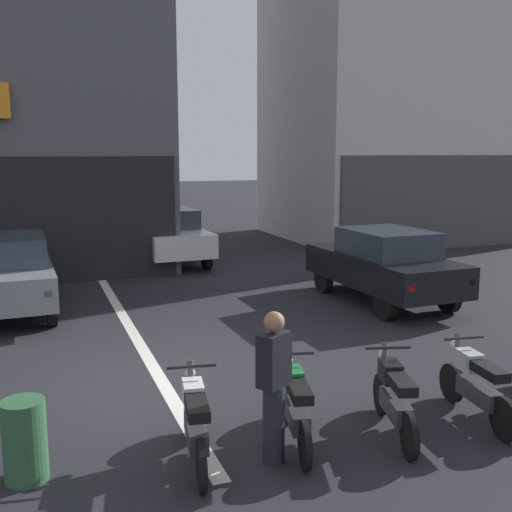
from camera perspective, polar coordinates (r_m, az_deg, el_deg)
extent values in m
plane|color=#232328|center=(9.20, -8.88, -11.47)|extent=(120.00, 120.00, 0.00)
cube|color=silver|center=(14.89, -13.59, -3.37)|extent=(0.20, 18.00, 0.01)
cube|color=black|center=(16.06, -21.38, 2.96)|extent=(7.83, 0.10, 3.20)
cube|color=#454543|center=(22.41, 18.65, 4.85)|extent=(9.43, 0.10, 3.20)
cylinder|color=black|center=(14.86, -19.26, -2.42)|extent=(0.20, 0.64, 0.64)
cylinder|color=black|center=(12.33, -18.65, -4.81)|extent=(0.20, 0.64, 0.64)
cube|color=slate|center=(13.50, -22.37, -1.94)|extent=(1.86, 4.14, 0.66)
cube|color=#2D3842|center=(13.25, -22.54, 0.53)|extent=(1.60, 2.01, 0.56)
cube|color=red|center=(11.52, -18.91, -3.38)|extent=(0.14, 0.06, 0.12)
cylinder|color=black|center=(14.55, 6.36, -2.18)|extent=(0.19, 0.64, 0.64)
cylinder|color=black|center=(15.33, 11.48, -1.70)|extent=(0.19, 0.64, 0.64)
cylinder|color=black|center=(12.38, 12.04, -4.45)|extent=(0.19, 0.64, 0.64)
cylinder|color=black|center=(13.29, 17.62, -3.72)|extent=(0.19, 0.64, 0.64)
cube|color=black|center=(13.77, 11.79, -1.18)|extent=(1.85, 4.14, 0.66)
cube|color=#2D3842|center=(13.55, 12.23, 1.24)|extent=(1.59, 2.00, 0.56)
cube|color=red|center=(11.74, 14.36, -2.91)|extent=(0.14, 0.06, 0.12)
cube|color=red|center=(12.61, 19.55, -2.31)|extent=(0.14, 0.06, 0.12)
cylinder|color=black|center=(17.36, -4.65, -0.21)|extent=(0.20, 0.65, 0.64)
cylinder|color=black|center=(16.96, -9.64, -0.55)|extent=(0.20, 0.65, 0.64)
cylinder|color=black|center=(19.82, -6.94, 0.99)|extent=(0.20, 0.65, 0.64)
cylinder|color=black|center=(19.47, -11.34, 0.71)|extent=(0.20, 0.65, 0.64)
cube|color=silver|center=(18.32, -8.22, 1.60)|extent=(1.89, 4.15, 0.66)
cube|color=#2D3842|center=(18.39, -8.38, 3.55)|extent=(1.61, 2.02, 0.56)
cube|color=red|center=(20.43, -7.70, 2.59)|extent=(0.14, 0.06, 0.12)
cube|color=red|center=(20.12, -11.58, 2.37)|extent=(0.14, 0.06, 0.12)
cylinder|color=black|center=(7.37, -6.13, -14.74)|extent=(0.15, 0.52, 0.52)
cylinder|color=black|center=(6.35, -5.14, -19.00)|extent=(0.15, 0.52, 0.52)
cube|color=#38383D|center=(6.76, -5.65, -16.06)|extent=(0.32, 0.76, 0.22)
cube|color=black|center=(6.47, -5.56, -13.87)|extent=(0.31, 0.63, 0.12)
cube|color=silver|center=(6.86, -5.92, -12.66)|extent=(0.27, 0.39, 0.24)
cylinder|color=#4C4C51|center=(7.09, -6.08, -12.50)|extent=(0.11, 0.25, 0.70)
cylinder|color=black|center=(6.90, -6.06, -10.27)|extent=(0.55, 0.12, 0.04)
sphere|color=silver|center=(7.15, -6.20, -10.87)|extent=(0.12, 0.12, 0.12)
cylinder|color=black|center=(7.74, 2.95, -13.45)|extent=(0.19, 0.52, 0.52)
cylinder|color=black|center=(6.72, 4.61, -17.27)|extent=(0.19, 0.52, 0.52)
cube|color=#38383D|center=(7.14, 3.80, -14.60)|extent=(0.37, 0.76, 0.22)
cube|color=black|center=(6.86, 4.07, -12.46)|extent=(0.36, 0.64, 0.12)
cube|color=#1E7238|center=(7.24, 3.46, -11.39)|extent=(0.30, 0.40, 0.24)
cylinder|color=#4C4C51|center=(7.47, 3.16, -11.28)|extent=(0.13, 0.25, 0.70)
cylinder|color=black|center=(7.28, 3.29, -9.14)|extent=(0.54, 0.17, 0.04)
sphere|color=silver|center=(7.53, 3.01, -9.74)|extent=(0.12, 0.12, 0.12)
cylinder|color=black|center=(8.10, 11.64, -12.59)|extent=(0.22, 0.52, 0.52)
cylinder|color=black|center=(7.09, 14.19, -16.03)|extent=(0.22, 0.52, 0.52)
cube|color=#38383D|center=(7.50, 12.96, -13.58)|extent=(0.40, 0.76, 0.22)
cube|color=black|center=(7.23, 13.43, -11.51)|extent=(0.38, 0.64, 0.12)
cube|color=black|center=(7.61, 12.50, -10.55)|extent=(0.31, 0.41, 0.24)
cylinder|color=#4C4C51|center=(7.83, 12.03, -10.47)|extent=(0.14, 0.25, 0.70)
cylinder|color=black|center=(7.65, 12.28, -8.41)|extent=(0.54, 0.19, 0.04)
sphere|color=silver|center=(7.89, 11.82, -9.02)|extent=(0.12, 0.12, 0.12)
cylinder|color=black|center=(8.70, 17.87, -11.26)|extent=(0.14, 0.52, 0.52)
cylinder|color=black|center=(7.81, 22.27, -13.99)|extent=(0.14, 0.52, 0.52)
cube|color=#38383D|center=(8.17, 20.18, -11.96)|extent=(0.30, 0.76, 0.22)
cube|color=black|center=(7.93, 20.95, -9.98)|extent=(0.30, 0.62, 0.12)
cube|color=#B2B5BA|center=(8.26, 19.34, -9.24)|extent=(0.27, 0.39, 0.24)
cylinder|color=#4C4C51|center=(8.46, 18.52, -9.23)|extent=(0.10, 0.24, 0.70)
cylinder|color=black|center=(8.30, 18.93, -7.29)|extent=(0.55, 0.11, 0.04)
sphere|color=silver|center=(8.51, 18.14, -7.91)|extent=(0.12, 0.12, 0.12)
cylinder|color=#23232D|center=(6.77, 1.67, -15.44)|extent=(0.24, 0.24, 0.86)
cube|color=black|center=(6.49, 1.70, -9.68)|extent=(0.42, 0.38, 0.58)
sphere|color=#9E7051|center=(6.37, 1.72, -6.20)|extent=(0.22, 0.22, 0.22)
cylinder|color=#2D5938|center=(6.84, -20.87, -15.86)|extent=(0.44, 0.44, 0.85)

